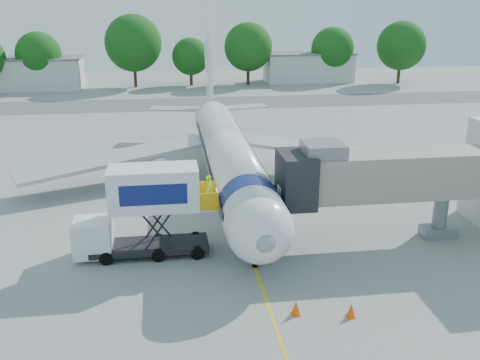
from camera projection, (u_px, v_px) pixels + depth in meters
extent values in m
plane|color=gray|center=(234.00, 207.00, 39.79)|extent=(160.00, 160.00, 0.00)
cube|color=yellow|center=(234.00, 207.00, 39.79)|extent=(0.15, 70.00, 0.01)
cube|color=#59595B|center=(198.00, 103.00, 79.18)|extent=(120.00, 10.00, 0.01)
cylinder|color=white|center=(229.00, 157.00, 41.64)|extent=(3.70, 28.00, 3.70)
sphere|color=white|center=(260.00, 230.00, 28.51)|extent=(3.70, 3.70, 3.70)
sphere|color=gray|center=(265.00, 242.00, 27.05)|extent=(1.10, 1.10, 1.10)
cone|color=white|center=(210.00, 113.00, 57.58)|extent=(3.70, 6.00, 3.70)
cube|color=white|center=(209.00, 73.00, 57.17)|extent=(0.35, 7.26, 8.29)
cube|color=#ADAFB2|center=(327.00, 150.00, 46.32)|extent=(16.17, 9.32, 1.42)
cube|color=#ADAFB2|center=(115.00, 158.00, 43.97)|extent=(16.17, 9.32, 1.42)
cylinder|color=#999BA0|center=(293.00, 169.00, 44.31)|extent=(2.10, 3.60, 2.10)
cylinder|color=#999BA0|center=(159.00, 175.00, 42.87)|extent=(2.10, 3.60, 2.10)
cube|color=black|center=(261.00, 224.00, 28.08)|extent=(2.60, 1.39, 0.81)
cylinder|color=navy|center=(251.00, 209.00, 31.32)|extent=(3.73, 2.00, 3.73)
cylinder|color=silver|center=(255.00, 255.00, 30.64)|extent=(0.16, 0.16, 1.50)
cylinder|color=black|center=(255.00, 262.00, 30.77)|extent=(0.25, 0.64, 0.64)
cylinder|color=black|center=(255.00, 175.00, 45.61)|extent=(0.35, 0.90, 0.90)
cylinder|color=black|center=(194.00, 177.00, 44.93)|extent=(0.35, 0.90, 0.90)
cube|color=#A49E8C|center=(392.00, 175.00, 32.98)|extent=(13.60, 2.60, 2.80)
cube|color=black|center=(296.00, 179.00, 32.19)|extent=(2.00, 3.20, 3.20)
cube|color=slate|center=(323.00, 149.00, 31.82)|extent=(2.40, 2.40, 0.80)
cylinder|color=slate|center=(440.00, 215.00, 34.37)|extent=(0.90, 0.90, 3.00)
cube|color=slate|center=(438.00, 231.00, 34.74)|extent=(2.20, 1.20, 0.70)
cylinder|color=black|center=(425.00, 232.00, 34.62)|extent=(0.30, 0.70, 0.70)
cylinder|color=black|center=(451.00, 231.00, 34.86)|extent=(0.30, 0.70, 0.70)
cube|color=black|center=(150.00, 246.00, 32.26)|extent=(7.00, 2.30, 0.35)
cube|color=white|center=(93.00, 237.00, 31.58)|extent=(2.20, 2.20, 2.10)
cube|color=black|center=(92.00, 230.00, 31.43)|extent=(1.90, 2.10, 0.70)
cube|color=white|center=(154.00, 188.00, 31.13)|extent=(5.20, 2.40, 2.50)
cube|color=navy|center=(153.00, 195.00, 29.98)|extent=(3.80, 0.04, 1.20)
cube|color=silver|center=(208.00, 204.00, 31.92)|extent=(1.10, 2.20, 0.10)
cube|color=#FFB50D|center=(209.00, 202.00, 30.76)|extent=(1.10, 0.06, 1.10)
cube|color=#FFB50D|center=(206.00, 190.00, 32.73)|extent=(1.10, 0.06, 1.10)
cylinder|color=black|center=(198.00, 253.00, 31.69)|extent=(0.80, 0.25, 0.80)
cylinder|color=black|center=(196.00, 238.00, 33.66)|extent=(0.80, 0.25, 0.80)
cylinder|color=black|center=(106.00, 259.00, 31.00)|extent=(0.80, 0.25, 0.80)
cylinder|color=black|center=(110.00, 243.00, 32.97)|extent=(0.80, 0.25, 0.80)
imported|color=#A9DC17|center=(210.00, 189.00, 31.64)|extent=(0.52, 0.70, 1.77)
cone|color=#F5510C|center=(351.00, 310.00, 25.91)|extent=(0.46, 0.46, 0.74)
cube|color=#F5510C|center=(351.00, 316.00, 26.03)|extent=(0.42, 0.42, 0.04)
cone|color=#F5510C|center=(296.00, 308.00, 26.11)|extent=(0.48, 0.48, 0.76)
cube|color=#F5510C|center=(296.00, 314.00, 26.22)|extent=(0.44, 0.44, 0.04)
cube|color=silver|center=(28.00, 74.00, 91.61)|extent=(18.00, 8.00, 5.00)
cube|color=slate|center=(26.00, 58.00, 90.76)|extent=(18.40, 8.40, 0.30)
cube|color=silver|center=(308.00, 68.00, 100.01)|extent=(16.00, 7.00, 5.00)
cube|color=slate|center=(309.00, 53.00, 99.16)|extent=(16.40, 7.40, 0.30)
cylinder|color=#382314|center=(42.00, 79.00, 91.20)|extent=(0.56, 0.56, 3.40)
sphere|color=#144712|center=(39.00, 54.00, 89.86)|extent=(7.56, 7.56, 7.56)
cylinder|color=#382314|center=(135.00, 74.00, 93.36)|extent=(0.56, 0.56, 4.37)
sphere|color=#144712|center=(133.00, 43.00, 91.65)|extent=(9.71, 9.71, 9.71)
cylinder|color=#382314|center=(191.00, 77.00, 95.48)|extent=(0.56, 0.56, 2.95)
sphere|color=#144712|center=(191.00, 56.00, 94.32)|extent=(6.56, 6.56, 6.56)
cylinder|color=#382314|center=(248.00, 74.00, 96.28)|extent=(0.56, 0.56, 3.86)
sphere|color=#144712|center=(248.00, 47.00, 94.76)|extent=(8.57, 8.57, 8.57)
cylinder|color=#382314|center=(331.00, 72.00, 99.71)|extent=(0.56, 0.56, 3.52)
sphere|color=#144712|center=(332.00, 49.00, 98.33)|extent=(7.81, 7.81, 7.81)
cylinder|color=#382314|center=(399.00, 73.00, 97.61)|extent=(0.56, 0.56, 3.91)
sphere|color=#144712|center=(401.00, 46.00, 96.08)|extent=(8.70, 8.70, 8.70)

